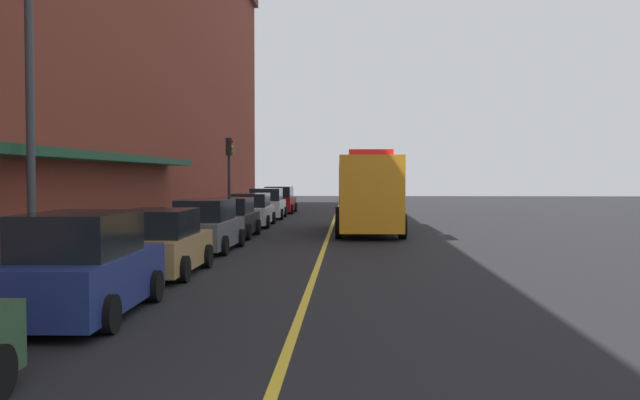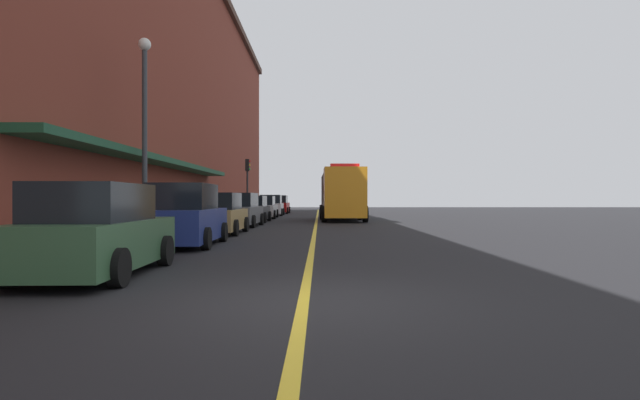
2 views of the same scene
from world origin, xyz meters
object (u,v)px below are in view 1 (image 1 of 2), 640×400
parked_car_3 (207,227)px  utility_truck (367,194)px  parked_car_4 (231,219)px  street_lamp_left (30,88)px  parking_meter_0 (245,200)px  parked_car_6 (267,204)px  parked_car_5 (252,211)px  parked_car_2 (160,244)px  parked_car_7 (279,201)px  parking_meter_2 (163,219)px  traffic_light_near (229,163)px  parked_car_1 (83,268)px

parked_car_3 → utility_truck: (5.56, 7.76, 0.89)m
parked_car_4 → street_lamp_left: bearing=172.4°
utility_truck → parking_meter_0: 12.49m
parked_car_6 → street_lamp_left: (-1.96, -25.68, 3.57)m
parked_car_4 → parked_car_5: parked_car_5 is taller
parked_car_2 → parked_car_7: 29.00m
parked_car_2 → parking_meter_2: 5.61m
street_lamp_left → parked_car_4: bearing=81.5°
parked_car_5 → traffic_light_near: traffic_light_near is taller
parked_car_2 → parked_car_3: size_ratio=0.95×
parked_car_3 → parked_car_6: (-0.10, 17.41, 0.02)m
parked_car_3 → parked_car_7: size_ratio=0.98×
traffic_light_near → parked_car_5: bearing=-37.5°
parking_meter_0 → parking_meter_2: same height
utility_truck → street_lamp_left: 17.96m
parked_car_5 → parked_car_3: bearing=179.5°
parked_car_3 → street_lamp_left: size_ratio=0.64×
parked_car_6 → parking_meter_0: parked_car_6 is taller
parked_car_2 → parked_car_7: parked_car_7 is taller
parked_car_6 → parked_car_3: bearing=179.4°
parked_car_1 → parked_car_6: bearing=-1.0°
parked_car_3 → street_lamp_left: 9.25m
parked_car_3 → parked_car_4: parked_car_3 is taller
parked_car_4 → utility_truck: (5.62, 2.66, 0.94)m
parked_car_4 → parked_car_7: parked_car_7 is taller
parked_car_1 → street_lamp_left: bearing=39.0°
parked_car_1 → parked_car_2: (-0.06, 5.22, -0.09)m
parked_car_4 → parked_car_3: bearing=-178.4°
parking_meter_0 → parking_meter_2: (0.00, -18.17, 0.00)m
parked_car_2 → parked_car_6: parked_car_6 is taller
parked_car_2 → parked_car_4: size_ratio=1.02×
parked_car_5 → traffic_light_near: 2.89m
parked_car_1 → parked_car_3: 10.73m
parked_car_1 → parked_car_3: (-0.03, 10.73, -0.06)m
parked_car_1 → parked_car_6: size_ratio=1.02×
parked_car_7 → parking_meter_0: size_ratio=3.40×
parked_car_1 → parked_car_3: bearing=-1.1°
parked_car_1 → parked_car_6: 28.15m
utility_truck → traffic_light_near: bearing=-123.9°
street_lamp_left → traffic_light_near: 20.58m
parking_meter_2 → utility_truck: bearing=48.2°
parked_car_2 → street_lamp_left: street_lamp_left is taller
parked_car_4 → parking_meter_2: bearing=165.8°
parked_car_2 → parking_meter_2: size_ratio=3.17×
parked_car_4 → parked_car_5: bearing=1.2°
parked_car_3 → parked_car_4: 5.11m
parked_car_4 → parked_car_6: bearing=1.0°
parked_car_6 → traffic_light_near: size_ratio=1.03×
parked_car_2 → parked_car_4: parked_car_2 is taller
parked_car_3 → parking_meter_2: (-1.46, -0.10, 0.25)m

